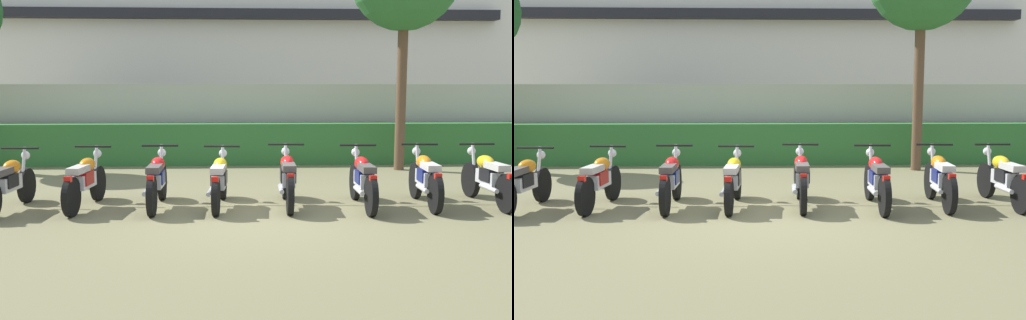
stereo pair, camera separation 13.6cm
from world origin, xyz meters
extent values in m
plane|color=olive|center=(0.00, 0.00, 0.00)|extent=(60.00, 60.00, 0.00)
cube|color=silver|center=(0.00, 16.82, 4.22)|extent=(23.65, 6.00, 8.45)
cube|color=black|center=(0.00, 13.57, 4.65)|extent=(19.86, 0.50, 0.36)
cube|color=#BCB7A8|center=(0.00, 6.55, 0.99)|extent=(22.46, 0.30, 1.98)
cube|color=#337033|center=(0.00, 5.85, 0.51)|extent=(17.97, 0.70, 1.01)
cube|color=silver|center=(-3.54, 10.18, 0.74)|extent=(4.69, 2.36, 1.00)
cube|color=#2D333D|center=(-3.74, 10.21, 1.57)|extent=(2.88, 2.01, 0.65)
cylinder|color=black|center=(-1.86, 10.92, 0.34)|extent=(0.70, 0.30, 0.68)
cylinder|color=black|center=(-2.08, 9.08, 0.34)|extent=(0.70, 0.30, 0.68)
cylinder|color=black|center=(-4.99, 11.29, 0.34)|extent=(0.70, 0.30, 0.68)
cylinder|color=black|center=(-5.21, 9.45, 0.34)|extent=(0.70, 0.30, 0.68)
cylinder|color=brown|center=(3.50, 4.65, 1.76)|extent=(0.23, 0.23, 3.52)
cylinder|color=black|center=(-3.80, 1.27, 0.29)|extent=(0.12, 0.57, 0.57)
cube|color=silver|center=(-3.83, 0.58, 0.44)|extent=(0.23, 0.61, 0.22)
ellipsoid|color=orange|center=(-3.82, 0.75, 0.67)|extent=(0.24, 0.45, 0.22)
cube|color=#4C4742|center=(-3.84, 0.36, 0.65)|extent=(0.23, 0.53, 0.10)
cylinder|color=silver|center=(-3.80, 1.18, 0.61)|extent=(0.06, 0.23, 0.65)
cylinder|color=black|center=(-3.81, 1.09, 0.93)|extent=(0.60, 0.07, 0.04)
sphere|color=silver|center=(-3.80, 1.29, 0.79)|extent=(0.14, 0.14, 0.14)
cube|color=black|center=(-3.84, 0.53, 0.49)|extent=(0.26, 0.37, 0.20)
cylinder|color=black|center=(-2.65, 1.38, 0.29)|extent=(0.15, 0.59, 0.59)
cylinder|color=black|center=(-2.77, 0.18, 0.29)|extent=(0.15, 0.59, 0.59)
cube|color=silver|center=(-2.71, 0.73, 0.44)|extent=(0.26, 0.62, 0.22)
ellipsoid|color=orange|center=(-2.70, 0.90, 0.67)|extent=(0.26, 0.46, 0.22)
cube|color=#B2ADA3|center=(-2.74, 0.50, 0.65)|extent=(0.25, 0.54, 0.10)
cube|color=red|center=(-2.78, 0.08, 0.57)|extent=(0.11, 0.09, 0.08)
cylinder|color=silver|center=(-2.66, 1.29, 0.61)|extent=(0.07, 0.23, 0.65)
cylinder|color=black|center=(-2.67, 1.20, 0.93)|extent=(0.60, 0.09, 0.04)
sphere|color=silver|center=(-2.65, 1.40, 0.79)|extent=(0.14, 0.14, 0.14)
cylinder|color=silver|center=(-2.86, 0.49, 0.31)|extent=(0.12, 0.55, 0.07)
cube|color=#A51414|center=(-2.72, 0.68, 0.49)|extent=(0.27, 0.38, 0.20)
cylinder|color=black|center=(-1.58, 1.38, 0.30)|extent=(0.09, 0.61, 0.61)
cylinder|color=black|center=(-1.58, 0.13, 0.30)|extent=(0.09, 0.61, 0.61)
cube|color=silver|center=(-1.58, 0.71, 0.45)|extent=(0.20, 0.60, 0.22)
ellipsoid|color=red|center=(-1.58, 0.88, 0.68)|extent=(0.22, 0.44, 0.22)
cube|color=#4C4742|center=(-1.58, 0.48, 0.66)|extent=(0.20, 0.52, 0.10)
cube|color=red|center=(-1.58, 0.03, 0.58)|extent=(0.10, 0.08, 0.08)
cylinder|color=silver|center=(-1.58, 1.29, 0.62)|extent=(0.05, 0.23, 0.65)
cylinder|color=black|center=(-1.58, 1.20, 0.94)|extent=(0.60, 0.04, 0.04)
sphere|color=silver|center=(-1.58, 1.40, 0.80)|extent=(0.14, 0.14, 0.14)
cylinder|color=silver|center=(-1.70, 0.46, 0.32)|extent=(0.07, 0.55, 0.07)
cube|color=navy|center=(-1.58, 0.66, 0.50)|extent=(0.24, 0.36, 0.20)
cylinder|color=black|center=(-0.55, 1.41, 0.29)|extent=(0.13, 0.58, 0.57)
cylinder|color=black|center=(-0.64, 0.12, 0.29)|extent=(0.13, 0.58, 0.57)
cube|color=silver|center=(-0.60, 0.71, 0.44)|extent=(0.24, 0.61, 0.22)
ellipsoid|color=yellow|center=(-0.58, 0.88, 0.67)|extent=(0.25, 0.45, 0.22)
cube|color=beige|center=(-0.61, 0.48, 0.65)|extent=(0.24, 0.53, 0.10)
cube|color=red|center=(-0.65, 0.02, 0.57)|extent=(0.11, 0.09, 0.08)
cylinder|color=silver|center=(-0.55, 1.32, 0.61)|extent=(0.07, 0.23, 0.65)
cylinder|color=black|center=(-0.56, 1.23, 0.93)|extent=(0.60, 0.08, 0.04)
sphere|color=silver|center=(-0.54, 1.43, 0.79)|extent=(0.14, 0.14, 0.14)
cylinder|color=silver|center=(-0.73, 0.47, 0.31)|extent=(0.11, 0.55, 0.07)
cube|color=black|center=(-0.60, 0.66, 0.49)|extent=(0.27, 0.38, 0.20)
cylinder|color=black|center=(0.52, 1.37, 0.32)|extent=(0.12, 0.63, 0.63)
cylinder|color=black|center=(0.47, 0.15, 0.32)|extent=(0.12, 0.63, 0.63)
cube|color=silver|center=(0.49, 0.71, 0.47)|extent=(0.23, 0.61, 0.22)
ellipsoid|color=red|center=(0.50, 0.88, 0.70)|extent=(0.24, 0.45, 0.22)
cube|color=#4C4742|center=(0.48, 0.48, 0.68)|extent=(0.22, 0.53, 0.10)
cube|color=red|center=(0.46, 0.05, 0.60)|extent=(0.10, 0.08, 0.08)
cylinder|color=silver|center=(0.52, 1.28, 0.64)|extent=(0.06, 0.23, 0.65)
cylinder|color=black|center=(0.51, 1.19, 0.96)|extent=(0.60, 0.06, 0.04)
sphere|color=silver|center=(0.52, 1.39, 0.82)|extent=(0.14, 0.14, 0.14)
cylinder|color=silver|center=(0.36, 0.47, 0.34)|extent=(0.09, 0.55, 0.07)
cube|color=black|center=(0.49, 0.66, 0.52)|extent=(0.26, 0.37, 0.20)
cylinder|color=black|center=(1.70, 1.26, 0.31)|extent=(0.11, 0.62, 0.61)
cylinder|color=black|center=(1.65, -0.01, 0.31)|extent=(0.11, 0.62, 0.61)
cube|color=silver|center=(1.68, 0.57, 0.46)|extent=(0.22, 0.61, 0.22)
ellipsoid|color=red|center=(1.68, 0.74, 0.69)|extent=(0.24, 0.45, 0.22)
cube|color=#4C4742|center=(1.67, 0.34, 0.67)|extent=(0.22, 0.53, 0.10)
cube|color=red|center=(1.65, -0.11, 0.59)|extent=(0.10, 0.08, 0.08)
cylinder|color=silver|center=(1.70, 1.17, 0.63)|extent=(0.06, 0.23, 0.65)
cylinder|color=black|center=(1.69, 1.08, 0.95)|extent=(0.60, 0.06, 0.04)
sphere|color=silver|center=(1.70, 1.28, 0.81)|extent=(0.14, 0.14, 0.14)
cylinder|color=silver|center=(1.55, 0.33, 0.33)|extent=(0.09, 0.55, 0.07)
cube|color=navy|center=(1.67, 0.52, 0.51)|extent=(0.25, 0.37, 0.20)
cylinder|color=black|center=(2.77, 1.32, 0.31)|extent=(0.14, 0.63, 0.62)
cylinder|color=black|center=(2.67, 0.11, 0.31)|extent=(0.14, 0.63, 0.62)
cube|color=silver|center=(2.71, 0.66, 0.46)|extent=(0.25, 0.61, 0.22)
ellipsoid|color=orange|center=(2.73, 0.83, 0.69)|extent=(0.26, 0.46, 0.22)
cube|color=beige|center=(2.69, 0.44, 0.67)|extent=(0.24, 0.53, 0.10)
cube|color=red|center=(2.66, 0.01, 0.59)|extent=(0.11, 0.09, 0.08)
cylinder|color=silver|center=(2.76, 1.23, 0.63)|extent=(0.07, 0.23, 0.65)
cylinder|color=black|center=(2.75, 1.14, 0.95)|extent=(0.60, 0.09, 0.04)
sphere|color=silver|center=(2.77, 1.34, 0.81)|extent=(0.14, 0.14, 0.14)
cylinder|color=silver|center=(2.57, 0.43, 0.33)|extent=(0.12, 0.55, 0.07)
cube|color=navy|center=(2.71, 0.61, 0.51)|extent=(0.27, 0.38, 0.20)
cylinder|color=black|center=(3.77, 1.39, 0.30)|extent=(0.09, 0.61, 0.61)
cylinder|color=black|center=(3.76, 0.09, 0.30)|extent=(0.09, 0.61, 0.61)
cube|color=silver|center=(3.76, 0.69, 0.45)|extent=(0.20, 0.60, 0.22)
ellipsoid|color=yellow|center=(3.76, 0.86, 0.68)|extent=(0.22, 0.44, 0.22)
cube|color=beige|center=(3.76, 0.46, 0.66)|extent=(0.20, 0.52, 0.10)
cube|color=red|center=(3.76, -0.01, 0.58)|extent=(0.10, 0.08, 0.08)
cylinder|color=silver|center=(3.77, 1.30, 0.62)|extent=(0.05, 0.23, 0.65)
cylinder|color=black|center=(3.77, 1.21, 0.94)|extent=(0.60, 0.04, 0.04)
sphere|color=silver|center=(3.77, 1.41, 0.80)|extent=(0.14, 0.14, 0.14)
cylinder|color=silver|center=(3.64, 0.44, 0.32)|extent=(0.07, 0.55, 0.07)
cube|color=black|center=(3.76, 0.64, 0.50)|extent=(0.24, 0.36, 0.20)
camera|label=1|loc=(-0.44, -8.04, 1.90)|focal=39.27mm
camera|label=2|loc=(-0.30, -8.04, 1.90)|focal=39.27mm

